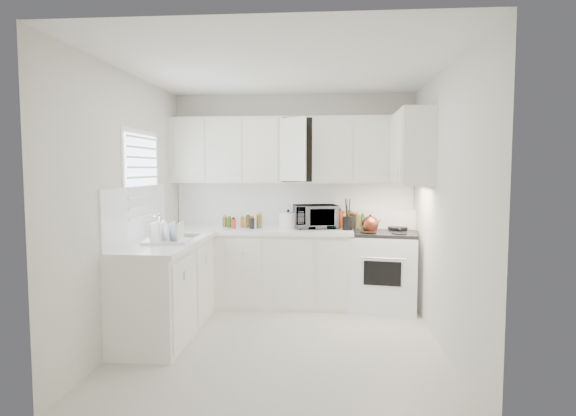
# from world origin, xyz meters

# --- Properties ---
(floor) EXTENTS (3.20, 3.20, 0.00)m
(floor) POSITION_xyz_m (0.00, 0.00, 0.00)
(floor) COLOR beige
(floor) RESTS_ON ground
(ceiling) EXTENTS (3.20, 3.20, 0.00)m
(ceiling) POSITION_xyz_m (0.00, 0.00, 2.60)
(ceiling) COLOR white
(ceiling) RESTS_ON ground
(wall_back) EXTENTS (3.00, 0.00, 3.00)m
(wall_back) POSITION_xyz_m (0.00, 1.60, 1.30)
(wall_back) COLOR silver
(wall_back) RESTS_ON ground
(wall_front) EXTENTS (3.00, 0.00, 3.00)m
(wall_front) POSITION_xyz_m (0.00, -1.60, 1.30)
(wall_front) COLOR silver
(wall_front) RESTS_ON ground
(wall_left) EXTENTS (0.00, 3.20, 3.20)m
(wall_left) POSITION_xyz_m (-1.50, 0.00, 1.30)
(wall_left) COLOR silver
(wall_left) RESTS_ON ground
(wall_right) EXTENTS (0.00, 3.20, 3.20)m
(wall_right) POSITION_xyz_m (1.50, 0.00, 1.30)
(wall_right) COLOR silver
(wall_right) RESTS_ON ground
(window_blinds) EXTENTS (0.06, 0.96, 1.06)m
(window_blinds) POSITION_xyz_m (-1.48, 0.35, 1.55)
(window_blinds) COLOR white
(window_blinds) RESTS_ON wall_left
(lower_cabinets_back) EXTENTS (2.22, 0.60, 0.90)m
(lower_cabinets_back) POSITION_xyz_m (-0.39, 1.30, 0.45)
(lower_cabinets_back) COLOR silver
(lower_cabinets_back) RESTS_ON floor
(lower_cabinets_left) EXTENTS (0.60, 1.60, 0.90)m
(lower_cabinets_left) POSITION_xyz_m (-1.20, 0.20, 0.45)
(lower_cabinets_left) COLOR silver
(lower_cabinets_left) RESTS_ON floor
(countertop_back) EXTENTS (2.24, 0.64, 0.05)m
(countertop_back) POSITION_xyz_m (-0.39, 1.29, 0.93)
(countertop_back) COLOR white
(countertop_back) RESTS_ON lower_cabinets_back
(countertop_left) EXTENTS (0.64, 1.62, 0.05)m
(countertop_left) POSITION_xyz_m (-1.19, 0.20, 0.93)
(countertop_left) COLOR white
(countertop_left) RESTS_ON lower_cabinets_left
(backsplash_back) EXTENTS (2.98, 0.02, 0.55)m
(backsplash_back) POSITION_xyz_m (0.00, 1.59, 1.23)
(backsplash_back) COLOR white
(backsplash_back) RESTS_ON wall_back
(backsplash_left) EXTENTS (0.02, 1.60, 0.55)m
(backsplash_left) POSITION_xyz_m (-1.49, 0.20, 1.23)
(backsplash_left) COLOR white
(backsplash_left) RESTS_ON wall_left
(upper_cabinets_back) EXTENTS (3.00, 0.33, 0.80)m
(upper_cabinets_back) POSITION_xyz_m (0.00, 1.44, 1.50)
(upper_cabinets_back) COLOR silver
(upper_cabinets_back) RESTS_ON wall_back
(upper_cabinets_right) EXTENTS (0.33, 0.90, 0.80)m
(upper_cabinets_right) POSITION_xyz_m (1.33, 0.82, 1.50)
(upper_cabinets_right) COLOR silver
(upper_cabinets_right) RESTS_ON wall_right
(sink) EXTENTS (0.42, 0.38, 0.30)m
(sink) POSITION_xyz_m (-1.19, 0.55, 1.07)
(sink) COLOR gray
(sink) RESTS_ON countertop_left
(stove) EXTENTS (0.86, 0.75, 1.19)m
(stove) POSITION_xyz_m (1.10, 1.25, 0.59)
(stove) COLOR white
(stove) RESTS_ON floor
(tea_kettle) EXTENTS (0.27, 0.24, 0.22)m
(tea_kettle) POSITION_xyz_m (0.92, 1.09, 1.05)
(tea_kettle) COLOR maroon
(tea_kettle) RESTS_ON stove
(frying_pan) EXTENTS (0.24, 0.40, 0.04)m
(frying_pan) POSITION_xyz_m (1.28, 1.41, 0.96)
(frying_pan) COLOR black
(frying_pan) RESTS_ON stove
(microwave) EXTENTS (0.56, 0.39, 0.35)m
(microwave) POSITION_xyz_m (0.28, 1.36, 1.12)
(microwave) COLOR gray
(microwave) RESTS_ON countertop_back
(rice_cooker) EXTENTS (0.29, 0.29, 0.23)m
(rice_cooker) POSITION_xyz_m (-0.05, 1.35, 1.06)
(rice_cooker) COLOR white
(rice_cooker) RESTS_ON countertop_back
(paper_towel) EXTENTS (0.12, 0.12, 0.27)m
(paper_towel) POSITION_xyz_m (0.08, 1.50, 1.08)
(paper_towel) COLOR white
(paper_towel) RESTS_ON countertop_back
(utensil_crock) EXTENTS (0.14, 0.14, 0.38)m
(utensil_crock) POSITION_xyz_m (0.67, 1.23, 1.14)
(utensil_crock) COLOR black
(utensil_crock) RESTS_ON countertop_back
(dish_rack) EXTENTS (0.46, 0.37, 0.24)m
(dish_rack) POSITION_xyz_m (-1.14, 0.04, 1.07)
(dish_rack) COLOR white
(dish_rack) RESTS_ON countertop_left
(spice_left_0) EXTENTS (0.06, 0.06, 0.13)m
(spice_left_0) POSITION_xyz_m (-0.85, 1.42, 1.02)
(spice_left_0) COLOR olive
(spice_left_0) RESTS_ON countertop_back
(spice_left_1) EXTENTS (0.06, 0.06, 0.13)m
(spice_left_1) POSITION_xyz_m (-0.78, 1.33, 1.02)
(spice_left_1) COLOR #2A6822
(spice_left_1) RESTS_ON countertop_back
(spice_left_2) EXTENTS (0.06, 0.06, 0.13)m
(spice_left_2) POSITION_xyz_m (-0.70, 1.42, 1.02)
(spice_left_2) COLOR red
(spice_left_2) RESTS_ON countertop_back
(spice_left_3) EXTENTS (0.06, 0.06, 0.13)m
(spice_left_3) POSITION_xyz_m (-0.62, 1.33, 1.02)
(spice_left_3) COLOR orange
(spice_left_3) RESTS_ON countertop_back
(spice_left_4) EXTENTS (0.06, 0.06, 0.13)m
(spice_left_4) POSITION_xyz_m (-0.55, 1.42, 1.02)
(spice_left_4) COLOR brown
(spice_left_4) RESTS_ON countertop_back
(spice_left_5) EXTENTS (0.06, 0.06, 0.13)m
(spice_left_5) POSITION_xyz_m (-0.47, 1.33, 1.02)
(spice_left_5) COLOR black
(spice_left_5) RESTS_ON countertop_back
(spice_left_6) EXTENTS (0.06, 0.06, 0.13)m
(spice_left_6) POSITION_xyz_m (-0.40, 1.42, 1.02)
(spice_left_6) COLOR olive
(spice_left_6) RESTS_ON countertop_back
(sauce_right_0) EXTENTS (0.06, 0.06, 0.19)m
(sauce_right_0) POSITION_xyz_m (0.58, 1.46, 1.05)
(sauce_right_0) COLOR red
(sauce_right_0) RESTS_ON countertop_back
(sauce_right_1) EXTENTS (0.06, 0.06, 0.19)m
(sauce_right_1) POSITION_xyz_m (0.64, 1.40, 1.05)
(sauce_right_1) COLOR orange
(sauce_right_1) RESTS_ON countertop_back
(sauce_right_2) EXTENTS (0.06, 0.06, 0.19)m
(sauce_right_2) POSITION_xyz_m (0.69, 1.46, 1.05)
(sauce_right_2) COLOR brown
(sauce_right_2) RESTS_ON countertop_back
(sauce_right_3) EXTENTS (0.06, 0.06, 0.19)m
(sauce_right_3) POSITION_xyz_m (0.74, 1.40, 1.05)
(sauce_right_3) COLOR black
(sauce_right_3) RESTS_ON countertop_back
(sauce_right_4) EXTENTS (0.06, 0.06, 0.19)m
(sauce_right_4) POSITION_xyz_m (0.80, 1.46, 1.05)
(sauce_right_4) COLOR olive
(sauce_right_4) RESTS_ON countertop_back
(sauce_right_5) EXTENTS (0.06, 0.06, 0.19)m
(sauce_right_5) POSITION_xyz_m (0.85, 1.40, 1.05)
(sauce_right_5) COLOR #2A6822
(sauce_right_5) RESTS_ON countertop_back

